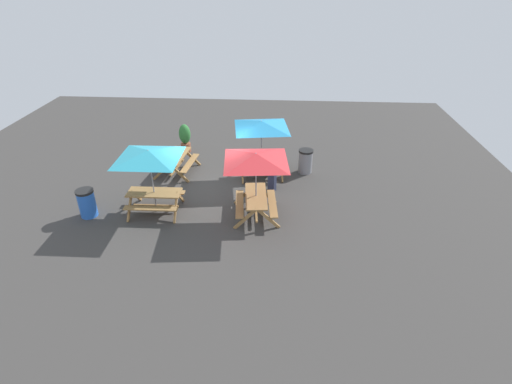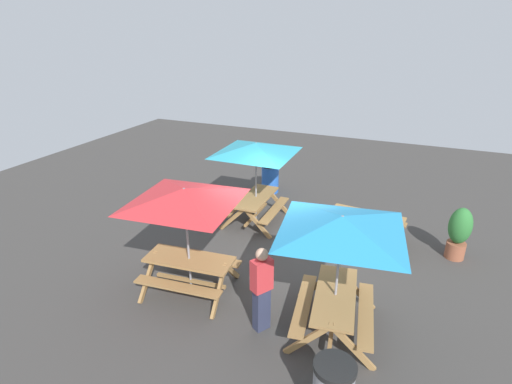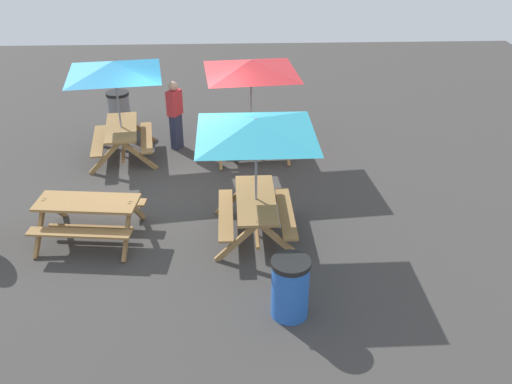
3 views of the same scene
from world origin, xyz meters
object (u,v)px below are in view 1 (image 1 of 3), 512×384
picnic_table_3 (261,129)px  picnic_table_2 (149,159)px  picnic_table_1 (256,162)px  picnic_table_0 (176,160)px  trash_bin_blue (87,203)px  person_standing (272,169)px  trash_bin_gray (305,161)px  potted_plant_0 (185,137)px

picnic_table_3 → picnic_table_2: bearing=-147.4°
picnic_table_2 → picnic_table_1: bearing=-1.1°
picnic_table_0 → trash_bin_blue: 4.09m
picnic_table_2 → picnic_table_3: 4.58m
picnic_table_2 → person_standing: bearing=23.5°
person_standing → picnic_table_2: bearing=55.9°
picnic_table_0 → picnic_table_3: picnic_table_3 is taller
trash_bin_gray → trash_bin_blue: 8.36m
picnic_table_1 → picnic_table_3: 3.00m
trash_bin_blue → picnic_table_2: bearing=10.7°
picnic_table_2 → trash_bin_blue: bearing=-169.9°
picnic_table_0 → person_standing: 4.13m
picnic_table_0 → trash_bin_gray: 5.24m
picnic_table_1 → person_standing: 2.16m
picnic_table_1 → trash_bin_blue: bearing=88.5°
picnic_table_2 → potted_plant_0: bearing=90.2°
person_standing → trash_bin_gray: bearing=-97.8°
picnic_table_2 → trash_bin_blue: 2.69m
picnic_table_2 → potted_plant_0: size_ratio=2.19×
picnic_table_2 → person_standing: (3.95, 1.77, -1.10)m
potted_plant_0 → picnic_table_2: bearing=-89.1°
trash_bin_blue → trash_bin_gray: bearing=26.8°
trash_bin_gray → picnic_table_1: bearing=-118.1°
trash_bin_gray → person_standing: 2.09m
picnic_table_3 → potted_plant_0: picnic_table_3 is taller
picnic_table_3 → trash_bin_gray: picnic_table_3 is taller
picnic_table_1 → trash_bin_gray: picnic_table_1 is taller
picnic_table_2 → trash_bin_gray: size_ratio=2.89×
picnic_table_2 → trash_bin_blue: size_ratio=2.89×
picnic_table_3 → picnic_table_0: bearing=171.5°
picnic_table_0 → trash_bin_blue: (-2.23, -3.43, -0.07)m
trash_bin_blue → potted_plant_0: bearing=69.0°
picnic_table_2 → potted_plant_0: (-0.08, 5.11, -1.30)m
picnic_table_3 → picnic_table_1: bearing=-98.3°
potted_plant_0 → trash_bin_gray: bearing=-18.3°
picnic_table_3 → trash_bin_gray: bearing=3.9°
trash_bin_gray → potted_plant_0: potted_plant_0 is taller
picnic_table_1 → picnic_table_3: bearing=-5.8°
potted_plant_0 → picnic_table_0: bearing=-87.2°
picnic_table_2 → picnic_table_3: size_ratio=1.01×
potted_plant_0 → trash_bin_blue: bearing=-111.0°
picnic_table_1 → person_standing: size_ratio=1.69×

